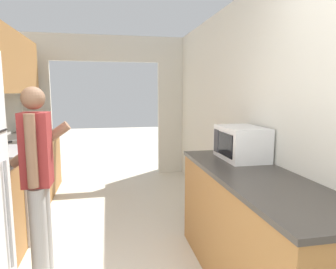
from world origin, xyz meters
TOP-DOWN VIEW (x-y plane):
  - wall_right at (1.42, 1.64)m, footprint 0.06×6.88m
  - wall_far_with_doorway at (0.00, 4.51)m, footprint 3.17×0.06m
  - counter_left at (-1.09, 2.82)m, footprint 0.62×3.11m
  - counter_right at (1.09, 1.01)m, footprint 0.62×1.90m
  - range_oven at (-1.08, 2.39)m, footprint 0.66×0.76m
  - person at (-0.54, 1.51)m, footprint 0.50×0.37m
  - microwave at (1.19, 1.51)m, footprint 0.35×0.51m
  - knife at (-1.17, 2.93)m, footprint 0.16×0.28m

SIDE VIEW (x-z plane):
  - counter_right at x=1.09m, z-range 0.00..0.92m
  - counter_left at x=-1.09m, z-range 0.00..0.92m
  - range_oven at x=-1.08m, z-range -0.06..0.99m
  - person at x=-0.54m, z-range 0.05..1.61m
  - knife at x=-1.17m, z-range 0.91..0.93m
  - microwave at x=1.19m, z-range 0.92..1.21m
  - wall_right at x=1.42m, z-range 0.00..2.50m
  - wall_far_with_doorway at x=0.00m, z-range 0.21..2.71m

